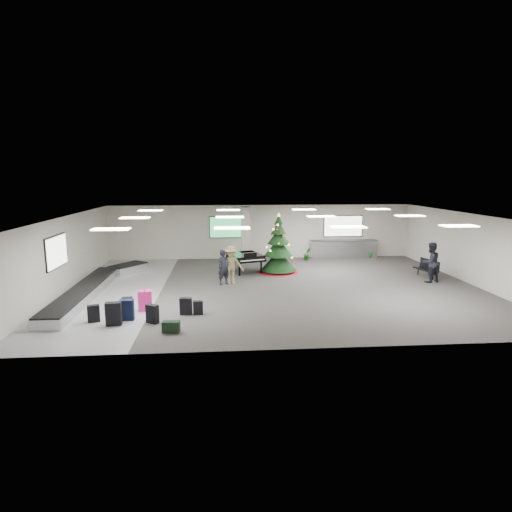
{
  "coord_description": "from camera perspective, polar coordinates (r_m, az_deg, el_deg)",
  "views": [
    {
      "loc": [
        -2.33,
        -18.39,
        4.84
      ],
      "look_at": [
        -0.79,
        1.0,
        1.24
      ],
      "focal_mm": 30.0,
      "sensor_mm": 36.0,
      "label": 1
    }
  ],
  "objects": [
    {
      "name": "baggage_carousel",
      "position": [
        19.67,
        -20.73,
        -3.8
      ],
      "size": [
        2.28,
        9.71,
        0.43
      ],
      "color": "silver",
      "rests_on": "ground"
    },
    {
      "name": "traveler_b",
      "position": [
        19.54,
        -3.31,
        -1.2
      ],
      "size": [
        1.25,
        0.86,
        1.77
      ],
      "primitive_type": "imported",
      "rotation": [
        0.0,
        0.0,
        0.19
      ],
      "color": "#827550",
      "rests_on": "ground"
    },
    {
      "name": "suitcase_1",
      "position": [
        14.88,
        -13.65,
        -7.51
      ],
      "size": [
        0.46,
        0.4,
        0.65
      ],
      "rotation": [
        0.0,
        0.0,
        -0.56
      ],
      "color": "black",
      "rests_on": "ground"
    },
    {
      "name": "green_duffel",
      "position": [
        13.94,
        -11.26,
        -9.23
      ],
      "size": [
        0.57,
        0.33,
        0.38
      ],
      "rotation": [
        0.0,
        0.0,
        -0.12
      ],
      "color": "black",
      "rests_on": "ground"
    },
    {
      "name": "suitcase_0",
      "position": [
        14.99,
        -18.46,
        -7.32
      ],
      "size": [
        0.53,
        0.33,
        0.81
      ],
      "rotation": [
        0.0,
        0.0,
        0.1
      ],
      "color": "black",
      "rests_on": "ground"
    },
    {
      "name": "room_envelope",
      "position": [
        19.32,
        1.28,
        3.04
      ],
      "size": [
        18.02,
        14.02,
        3.21
      ],
      "color": "beige",
      "rests_on": "ground"
    },
    {
      "name": "potted_plant_left",
      "position": [
        25.3,
        6.84,
        0.28
      ],
      "size": [
        0.5,
        0.44,
        0.77
      ],
      "primitive_type": "imported",
      "rotation": [
        0.0,
        0.0,
        0.27
      ],
      "color": "#133C16",
      "rests_on": "ground"
    },
    {
      "name": "service_counter",
      "position": [
        26.44,
        11.61,
        0.94
      ],
      "size": [
        4.05,
        0.65,
        1.08
      ],
      "color": "silver",
      "rests_on": "ground"
    },
    {
      "name": "pink_suitcase",
      "position": [
        16.23,
        -14.56,
        -5.8
      ],
      "size": [
        0.51,
        0.33,
        0.78
      ],
      "rotation": [
        0.0,
        0.0,
        0.11
      ],
      "color": "#DA1C7C",
      "rests_on": "ground"
    },
    {
      "name": "suitcase_3",
      "position": [
        15.52,
        -9.34,
        -6.62
      ],
      "size": [
        0.43,
        0.27,
        0.64
      ],
      "rotation": [
        0.0,
        0.0,
        -0.12
      ],
      "color": "black",
      "rests_on": "ground"
    },
    {
      "name": "potted_plant_right",
      "position": [
        26.81,
        14.94,
        0.6
      ],
      "size": [
        0.6,
        0.6,
        0.79
      ],
      "primitive_type": "imported",
      "rotation": [
        0.0,
        0.0,
        2.06
      ],
      "color": "#133C16",
      "rests_on": "ground"
    },
    {
      "name": "navy_suitcase",
      "position": [
        15.38,
        -16.85,
        -6.89
      ],
      "size": [
        0.48,
        0.3,
        0.75
      ],
      "rotation": [
        0.0,
        0.0,
        0.04
      ],
      "color": "black",
      "rests_on": "ground"
    },
    {
      "name": "suitcase_8",
      "position": [
        16.25,
        -16.77,
        -6.24
      ],
      "size": [
        0.42,
        0.29,
        0.59
      ],
      "rotation": [
        0.0,
        0.0,
        0.19
      ],
      "color": "black",
      "rests_on": "ground"
    },
    {
      "name": "ground",
      "position": [
        19.16,
        2.59,
        -4.15
      ],
      "size": [
        18.0,
        18.0,
        0.0
      ],
      "primitive_type": "plane",
      "color": "#3E3B39",
      "rests_on": "ground"
    },
    {
      "name": "suitcase_7",
      "position": [
        15.48,
        -7.74,
        -6.85
      ],
      "size": [
        0.36,
        0.21,
        0.52
      ],
      "rotation": [
        0.0,
        0.0,
        0.09
      ],
      "color": "black",
      "rests_on": "ground"
    },
    {
      "name": "suitcase_5",
      "position": [
        15.56,
        -20.84,
        -7.19
      ],
      "size": [
        0.44,
        0.33,
        0.61
      ],
      "rotation": [
        0.0,
        0.0,
        0.34
      ],
      "color": "black",
      "rests_on": "ground"
    },
    {
      "name": "traveler_a",
      "position": [
        19.46,
        -4.33,
        -1.51
      ],
      "size": [
        0.69,
        0.61,
        1.6
      ],
      "primitive_type": "imported",
      "rotation": [
        0.0,
        0.0,
        0.48
      ],
      "color": "black",
      "rests_on": "ground"
    },
    {
      "name": "christmas_tree",
      "position": [
        21.91,
        3.0,
        0.54
      ],
      "size": [
        2.16,
        2.16,
        3.08
      ],
      "color": "maroon",
      "rests_on": "ground"
    },
    {
      "name": "bench",
      "position": [
        22.48,
        21.91,
        -1.42
      ],
      "size": [
        0.75,
        1.45,
        0.87
      ],
      "rotation": [
        0.0,
        0.0,
        0.21
      ],
      "color": "black",
      "rests_on": "ground"
    },
    {
      "name": "traveler_bench",
      "position": [
        21.39,
        22.25,
        -0.8
      ],
      "size": [
        1.09,
        0.96,
        1.88
      ],
      "primitive_type": "imported",
      "rotation": [
        0.0,
        0.0,
        3.46
      ],
      "color": "black",
      "rests_on": "ground"
    },
    {
      "name": "grand_piano",
      "position": [
        21.93,
        -1.37,
        -0.14
      ],
      "size": [
        2.02,
        2.31,
        1.11
      ],
      "rotation": [
        0.0,
        0.0,
        0.33
      ],
      "color": "black",
      "rests_on": "ground"
    }
  ]
}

